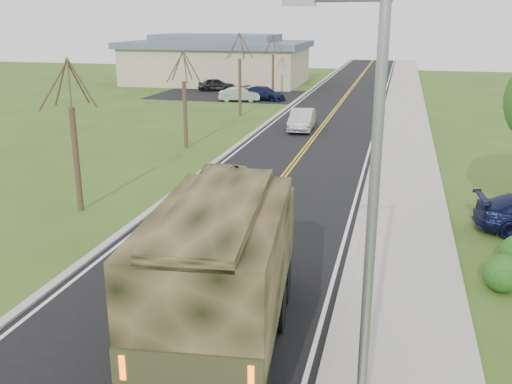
% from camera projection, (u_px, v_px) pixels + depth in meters
% --- Properties ---
extents(ground, '(160.00, 160.00, 0.00)m').
position_uv_depth(ground, '(127.00, 380.00, 12.33)').
color(ground, '#34511B').
rests_on(ground, ground).
extents(road, '(8.00, 120.00, 0.01)m').
position_uv_depth(road, '(336.00, 108.00, 49.40)').
color(road, black).
rests_on(road, ground).
extents(curb_right, '(0.30, 120.00, 0.12)m').
position_uv_depth(curb_right, '(385.00, 109.00, 48.42)').
color(curb_right, '#9E998E').
rests_on(curb_right, ground).
extents(sidewalk_right, '(3.20, 120.00, 0.10)m').
position_uv_depth(sidewalk_right, '(407.00, 110.00, 48.01)').
color(sidewalk_right, '#9E998E').
rests_on(sidewalk_right, ground).
extents(curb_left, '(0.30, 120.00, 0.10)m').
position_uv_depth(curb_left, '(289.00, 106.00, 50.36)').
color(curb_left, '#9E998E').
rests_on(curb_left, ground).
extents(street_light, '(1.65, 0.22, 8.00)m').
position_uv_depth(street_light, '(366.00, 213.00, 9.42)').
color(street_light, gray).
rests_on(street_light, ground).
extents(bare_tree_a, '(1.93, 2.26, 6.08)m').
position_uv_depth(bare_tree_a, '(75.00, 147.00, 22.47)').
color(bare_tree_a, '#38281C').
rests_on(bare_tree_a, ground).
extents(bare_tree_b, '(1.83, 2.14, 5.73)m').
position_uv_depth(bare_tree_b, '(185.00, 107.00, 33.63)').
color(bare_tree_b, '#38281C').
rests_on(bare_tree_b, ground).
extents(bare_tree_c, '(2.04, 2.39, 6.42)m').
position_uv_depth(bare_tree_c, '(240.00, 81.00, 44.67)').
color(bare_tree_c, '#38281C').
rests_on(bare_tree_c, ground).
extents(bare_tree_d, '(1.88, 2.20, 5.91)m').
position_uv_depth(bare_tree_d, '(273.00, 70.00, 55.86)').
color(bare_tree_d, '#38281C').
rests_on(bare_tree_d, ground).
extents(commercial_building, '(25.50, 21.50, 5.65)m').
position_uv_depth(commercial_building, '(217.00, 60.00, 67.16)').
color(commercial_building, tan).
rests_on(commercial_building, ground).
extents(military_truck, '(3.48, 7.88, 3.81)m').
position_uv_depth(military_truck, '(225.00, 261.00, 13.06)').
color(military_truck, black).
rests_on(military_truck, ground).
extents(suv_champagne, '(2.46, 4.86, 1.32)m').
position_uv_depth(suv_champagne, '(216.00, 183.00, 24.72)').
color(suv_champagne, '#958154').
rests_on(suv_champagne, ground).
extents(sedan_silver, '(1.79, 4.48, 1.45)m').
position_uv_depth(sedan_silver, '(302.00, 120.00, 39.51)').
color(sedan_silver, silver).
rests_on(sedan_silver, ground).
extents(lot_car_dark, '(4.19, 2.62, 1.33)m').
position_uv_depth(lot_car_dark, '(216.00, 85.00, 60.74)').
color(lot_car_dark, black).
rests_on(lot_car_dark, ground).
extents(lot_car_silver, '(4.02, 2.03, 1.27)m').
position_uv_depth(lot_car_silver, '(240.00, 94.00, 53.25)').
color(lot_car_silver, '#BCBDC1').
rests_on(lot_car_silver, ground).
extents(lot_car_navy, '(4.68, 2.92, 1.26)m').
position_uv_depth(lot_car_navy, '(264.00, 93.00, 54.07)').
color(lot_car_navy, '#0E1734').
rests_on(lot_car_navy, ground).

